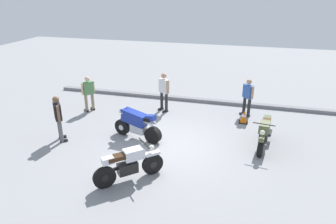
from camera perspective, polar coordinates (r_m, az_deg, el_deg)
ground_plane at (r=10.73m, az=0.25°, el=-6.25°), size 40.00×40.00×0.00m
curb_edge at (r=14.80m, az=4.81°, el=2.33°), size 14.00×0.30×0.15m
motorcycle_blue_sportbike at (r=11.01m, az=-5.84°, el=-2.12°), size 1.93×0.83×1.14m
motorcycle_silver_cruiser at (r=8.78m, az=-7.33°, el=-9.63°), size 1.60×1.52×1.09m
motorcycle_olive_vintage at (r=10.96m, az=17.43°, el=-3.86°), size 0.74×1.95×1.07m
person_in_black_shirt at (r=11.35m, az=-19.73°, el=-0.67°), size 0.52×0.56×1.67m
person_in_white_shirt at (r=13.31m, az=-0.76°, el=4.19°), size 0.58×0.52×1.71m
person_in_green_shirt at (r=13.76m, az=-14.57°, el=3.64°), size 0.49×0.56×1.57m
person_in_blue_shirt at (r=13.26m, az=14.58°, el=3.01°), size 0.51×0.55×1.60m
traffic_cone at (r=12.73m, az=13.91°, el=-0.84°), size 0.36×0.36×0.53m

